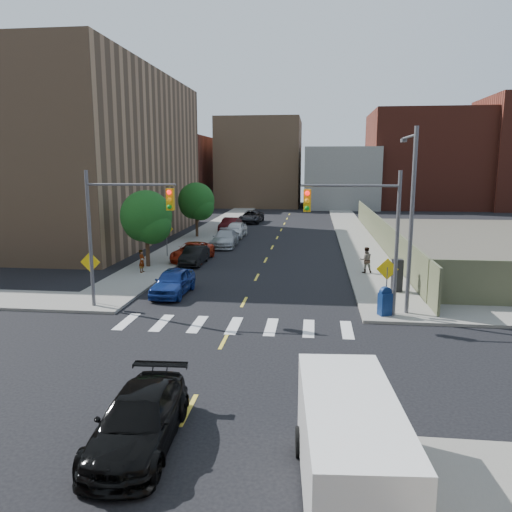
% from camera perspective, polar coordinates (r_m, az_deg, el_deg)
% --- Properties ---
extents(ground, '(160.00, 160.00, 0.00)m').
position_cam_1_polar(ground, '(19.36, -4.75, -11.66)').
color(ground, black).
rests_on(ground, ground).
extents(sidewalk_nw, '(3.50, 73.00, 0.15)m').
position_cam_1_polar(sidewalk_nw, '(60.59, -4.23, 3.59)').
color(sidewalk_nw, gray).
rests_on(sidewalk_nw, ground).
extents(sidewalk_ne, '(3.50, 73.00, 0.15)m').
position_cam_1_polar(sidewalk_ne, '(59.65, 10.58, 3.33)').
color(sidewalk_ne, gray).
rests_on(sidewalk_ne, ground).
extents(fence_north, '(0.12, 44.00, 2.50)m').
position_cam_1_polar(fence_north, '(46.36, 14.01, 2.67)').
color(fence_north, '#595E41').
rests_on(fence_north, ground).
extents(building_nw, '(22.00, 30.00, 16.00)m').
position_cam_1_polar(building_nw, '(54.04, -22.04, 10.47)').
color(building_nw, '#8C6B4C').
rests_on(building_nw, ground).
extents(bg_bldg_west, '(14.00, 18.00, 12.00)m').
position_cam_1_polar(bg_bldg_west, '(91.26, -9.80, 9.49)').
color(bg_bldg_west, '#592319').
rests_on(bg_bldg_west, ground).
extents(bg_bldg_midwest, '(14.00, 16.00, 15.00)m').
position_cam_1_polar(bg_bldg_midwest, '(90.09, 0.52, 10.59)').
color(bg_bldg_midwest, '#8C6B4C').
rests_on(bg_bldg_midwest, ground).
extents(bg_bldg_center, '(12.00, 16.00, 10.00)m').
position_cam_1_polar(bg_bldg_center, '(87.71, 9.62, 8.81)').
color(bg_bldg_center, gray).
rests_on(bg_bldg_center, ground).
extents(bg_bldg_east, '(18.00, 18.00, 16.00)m').
position_cam_1_polar(bg_bldg_east, '(91.44, 18.55, 10.37)').
color(bg_bldg_east, '#592319').
rests_on(bg_bldg_east, ground).
extents(signal_nw, '(4.59, 0.30, 7.00)m').
position_cam_1_polar(signal_nw, '(25.61, -15.48, 3.91)').
color(signal_nw, '#59595E').
rests_on(signal_nw, ground).
extents(signal_ne, '(4.59, 0.30, 7.00)m').
position_cam_1_polar(signal_ne, '(23.85, 12.30, 3.59)').
color(signal_ne, '#59595E').
rests_on(signal_ne, ground).
extents(streetlight_ne, '(0.25, 3.70, 9.00)m').
position_cam_1_polar(streetlight_ne, '(24.98, 17.25, 5.26)').
color(streetlight_ne, '#59595E').
rests_on(streetlight_ne, ground).
extents(warn_sign_nw, '(1.06, 0.06, 2.83)m').
position_cam_1_polar(warn_sign_nw, '(27.17, -18.38, -1.30)').
color(warn_sign_nw, '#59595E').
rests_on(warn_sign_nw, ground).
extents(warn_sign_ne, '(1.06, 0.06, 2.83)m').
position_cam_1_polar(warn_sign_ne, '(24.90, 14.75, -2.14)').
color(warn_sign_ne, '#59595E').
rests_on(warn_sign_ne, ground).
extents(warn_sign_midwest, '(1.06, 0.06, 2.83)m').
position_cam_1_polar(warn_sign_midwest, '(39.63, -10.19, 2.62)').
color(warn_sign_midwest, '#59595E').
rests_on(warn_sign_midwest, ground).
extents(tree_west_near, '(3.66, 3.64, 5.52)m').
position_cam_1_polar(tree_west_near, '(35.78, -12.40, 4.11)').
color(tree_west_near, '#332114').
rests_on(tree_west_near, ground).
extents(tree_west_far, '(3.66, 3.64, 5.52)m').
position_cam_1_polar(tree_west_far, '(50.14, -6.82, 6.03)').
color(tree_west_far, '#332114').
rests_on(tree_west_far, ground).
extents(parked_car_blue, '(1.88, 4.39, 1.48)m').
position_cam_1_polar(parked_car_blue, '(28.56, -9.45, -2.93)').
color(parked_car_blue, navy).
rests_on(parked_car_blue, ground).
extents(parked_car_black, '(1.49, 4.06, 1.33)m').
position_cam_1_polar(parked_car_black, '(36.96, -7.05, 0.06)').
color(parked_car_black, black).
rests_on(parked_car_black, ground).
extents(parked_car_red, '(2.69, 5.21, 1.41)m').
position_cam_1_polar(parked_car_red, '(38.23, -7.27, 0.46)').
color(parked_car_red, '#A32610').
rests_on(parked_car_red, ground).
extents(parked_car_silver, '(2.13, 5.11, 1.48)m').
position_cam_1_polar(parked_car_silver, '(44.56, -3.54, 1.99)').
color(parked_car_silver, '#A3A7AA').
rests_on(parked_car_silver, ground).
extents(parked_car_white, '(2.05, 4.70, 1.57)m').
position_cam_1_polar(parked_car_white, '(50.44, -2.34, 3.05)').
color(parked_car_white, silver).
rests_on(parked_car_white, ground).
extents(parked_car_maroon, '(2.02, 4.64, 1.48)m').
position_cam_1_polar(parked_car_maroon, '(54.90, -2.98, 3.60)').
color(parked_car_maroon, '#380B0D').
rests_on(parked_car_maroon, ground).
extents(parked_car_grey, '(2.85, 5.61, 1.52)m').
position_cam_1_polar(parked_car_grey, '(63.02, -0.52, 4.51)').
color(parked_car_grey, black).
rests_on(parked_car_grey, ground).
extents(black_sedan, '(2.19, 4.92, 1.40)m').
position_cam_1_polar(black_sedan, '(14.03, -13.24, -17.79)').
color(black_sedan, black).
rests_on(black_sedan, ground).
extents(cargo_van, '(2.48, 5.34, 2.38)m').
position_cam_1_polar(cargo_van, '(11.83, 10.54, -20.35)').
color(cargo_van, white).
rests_on(cargo_van, ground).
extents(mailbox, '(0.70, 0.63, 1.39)m').
position_cam_1_polar(mailbox, '(24.68, 14.53, -5.04)').
color(mailbox, navy).
rests_on(mailbox, sidewalk_ne).
extents(payphone, '(0.62, 0.54, 1.85)m').
position_cam_1_polar(payphone, '(29.36, 15.83, -2.15)').
color(payphone, black).
rests_on(payphone, sidewalk_ne).
extents(pedestrian_west, '(0.42, 0.59, 1.52)m').
position_cam_1_polar(pedestrian_west, '(34.16, -12.92, -0.56)').
color(pedestrian_west, gray).
rests_on(pedestrian_west, sidewalk_nw).
extents(pedestrian_east, '(0.93, 0.77, 1.73)m').
position_cam_1_polar(pedestrian_east, '(33.91, 12.44, -0.44)').
color(pedestrian_east, gray).
rests_on(pedestrian_east, sidewalk_ne).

